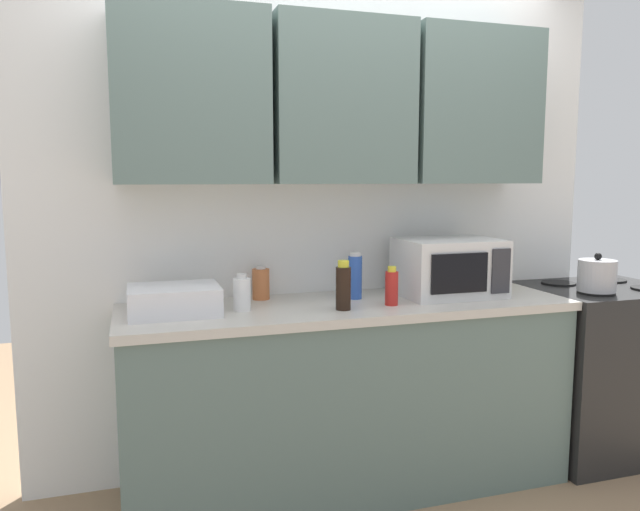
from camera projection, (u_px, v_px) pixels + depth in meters
wall_back_with_cabinets at (333, 159)px, 2.95m from camera, size 2.97×0.38×2.60m
counter_run at (348, 395)px, 2.87m from camera, size 2.10×0.63×0.90m
stove_range at (598, 368)px, 3.28m from camera, size 0.76×0.64×0.91m
kettle at (597, 275)px, 3.03m from camera, size 0.18×0.18×0.19m
microwave at (449, 267)px, 2.98m from camera, size 0.48×0.37×0.28m
dish_rack at (174, 300)px, 2.57m from camera, size 0.38×0.30×0.12m
bottle_soy_dark at (343, 287)px, 2.65m from camera, size 0.07×0.07×0.22m
bottle_blue_cleaner at (355, 276)px, 2.90m from camera, size 0.07×0.07×0.22m
bottle_white_jar at (242, 294)px, 2.64m from camera, size 0.08×0.08×0.16m
bottle_spice_jar at (261, 284)px, 2.89m from camera, size 0.08×0.08×0.16m
bottle_red_sauce at (392, 287)px, 2.75m from camera, size 0.06×0.06×0.18m
bottle_yellow_mustard at (504, 271)px, 3.17m from camera, size 0.05×0.05×0.19m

